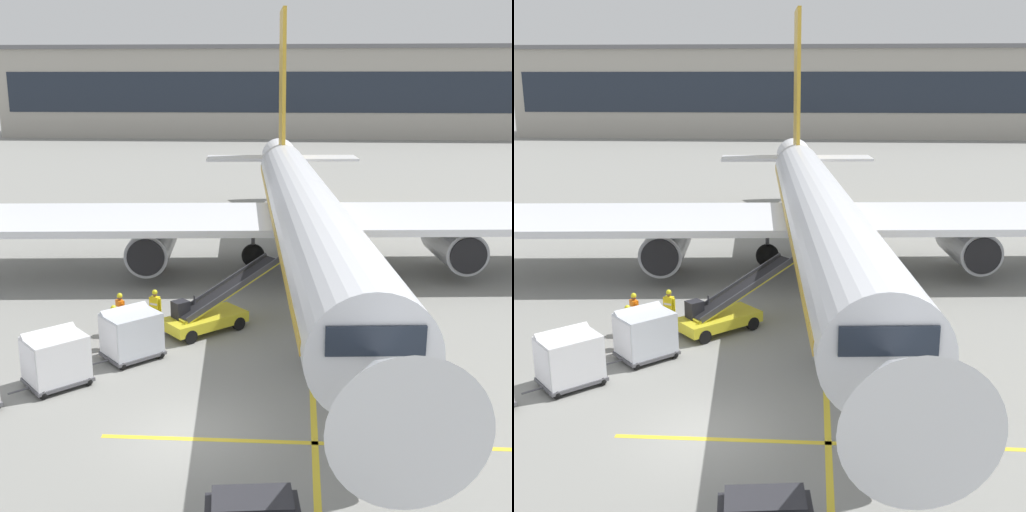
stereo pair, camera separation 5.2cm
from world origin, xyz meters
The scene contains 12 objects.
ground_plane centered at (0.00, 0.00, 0.00)m, with size 600.00×600.00×0.00m, color gray.
parked_airplane centered at (3.29, 17.27, 3.41)m, with size 37.39×46.57×15.38m.
belt_loader centered at (-0.55, 8.32, 0.82)m, with size 4.87×4.58×2.68m.
baggage_cart_lead centered at (-3.11, 5.27, 1.00)m, with size 2.55×2.53×1.91m.
baggage_cart_second centered at (-5.11, 2.89, 1.00)m, with size 2.55×2.53×1.91m.
ground_crew_by_loader centered at (-4.14, 7.66, 1.00)m, with size 0.43×0.46×1.74m.
ground_crew_by_carts centered at (-3.98, 6.18, 1.00)m, with size 0.50×0.40×1.74m.
ground_crew_marshaller centered at (-2.81, 8.20, 1.00)m, with size 0.54×0.36×1.74m.
safety_cone_engine_keepout centered at (-4.59, 17.13, 0.38)m, with size 0.69×0.69×0.78m.
apron_guidance_line_lead_in centered at (3.60, 16.34, 0.00)m, with size 0.20×110.00×0.01m.
apron_guidance_line_stop_bar centered at (3.37, -0.34, 0.00)m, with size 12.00×0.20×0.01m.
terminal_building centered at (14.20, 109.83, 7.98)m, with size 129.74×19.30×16.06m.
Camera 1 is at (2.96, -17.24, 10.07)m, focal length 46.15 mm.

